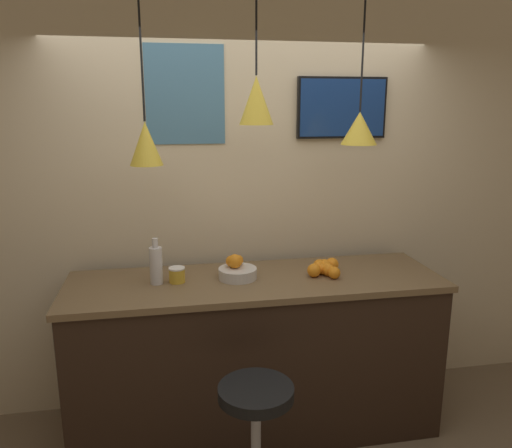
{
  "coord_description": "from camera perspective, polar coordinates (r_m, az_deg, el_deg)",
  "views": [
    {
      "loc": [
        -0.54,
        -2.26,
        2.1
      ],
      "look_at": [
        0.0,
        0.63,
        1.39
      ],
      "focal_mm": 35.0,
      "sensor_mm": 36.0,
      "label": 1
    }
  ],
  "objects": [
    {
      "name": "back_wall",
      "position": [
        3.46,
        -1.41,
        2.71
      ],
      "size": [
        8.0,
        0.06,
        2.9
      ],
      "color": "beige",
      "rests_on": "ground_plane"
    },
    {
      "name": "pendant_lamp_left",
      "position": [
        2.89,
        -12.5,
        9.08
      ],
      "size": [
        0.19,
        0.19,
        1.04
      ],
      "color": "black"
    },
    {
      "name": "pendant_lamp_middle",
      "position": [
        2.93,
        0.04,
        13.99
      ],
      "size": [
        0.2,
        0.2,
        0.82
      ],
      "color": "black"
    },
    {
      "name": "juice_bottle",
      "position": [
        3.06,
        -11.36,
        -4.56
      ],
      "size": [
        0.08,
        0.08,
        0.28
      ],
      "color": "silver",
      "rests_on": "service_counter"
    },
    {
      "name": "mounted_tv",
      "position": [
        3.52,
        9.81,
        12.95
      ],
      "size": [
        0.62,
        0.04,
        0.41
      ],
      "color": "black"
    },
    {
      "name": "bar_stool",
      "position": [
        2.72,
        -0.01,
        -22.82
      ],
      "size": [
        0.45,
        0.45,
        0.75
      ],
      "color": "#B7B7BC",
      "rests_on": "ground_plane"
    },
    {
      "name": "fruit_bowl",
      "position": [
        3.12,
        -2.2,
        -5.28
      ],
      "size": [
        0.24,
        0.24,
        0.15
      ],
      "color": "beige",
      "rests_on": "service_counter"
    },
    {
      "name": "spread_jar",
      "position": [
        3.09,
        -9.02,
        -5.76
      ],
      "size": [
        0.1,
        0.1,
        0.09
      ],
      "color": "gold",
      "rests_on": "service_counter"
    },
    {
      "name": "service_counter",
      "position": [
        3.33,
        0.0,
        -14.69
      ],
      "size": [
        2.33,
        0.71,
        1.04
      ],
      "color": "black",
      "rests_on": "ground_plane"
    },
    {
      "name": "wall_poster",
      "position": [
        3.32,
        -8.1,
        14.41
      ],
      "size": [
        0.51,
        0.01,
        0.62
      ],
      "color": "teal"
    },
    {
      "name": "orange_pile",
      "position": [
        3.22,
        7.81,
        -4.98
      ],
      "size": [
        0.24,
        0.23,
        0.09
      ],
      "color": "orange",
      "rests_on": "service_counter"
    },
    {
      "name": "pendant_lamp_right",
      "position": [
        3.11,
        11.72,
        10.75
      ],
      "size": [
        0.22,
        0.22,
        0.94
      ],
      "color": "black"
    }
  ]
}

